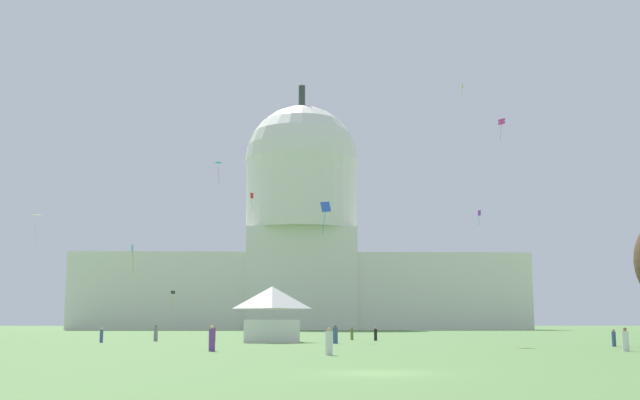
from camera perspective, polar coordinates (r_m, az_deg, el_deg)
The scene contains 22 objects.
ground_plane at distance 32.63m, azimuth 4.31°, elevation -12.40°, with size 800.00×800.00×0.00m, color #567F42.
capitol_building at distance 212.60m, azimuth -1.36°, elevation -2.90°, with size 119.20×30.80×67.04m.
event_tent at distance 81.31m, azimuth -3.50°, elevation -8.20°, with size 5.93×5.97×5.65m.
person_maroon_mid_center at distance 85.01m, azimuth -7.71°, elevation -9.61°, with size 0.50×0.50×1.66m.
person_grey_back_center at distance 87.52m, azimuth -11.81°, elevation -9.46°, with size 0.50×0.50×1.73m.
person_purple_edge_east at distance 56.81m, azimuth -7.83°, elevation -9.98°, with size 0.52×0.52×1.80m.
person_white_near_tree_west at distance 49.65m, azimuth 0.66°, elevation -10.29°, with size 0.47×0.47×1.71m.
person_olive_near_tree_east at distance 91.79m, azimuth 2.33°, elevation -9.65°, with size 0.43×0.43×1.52m.
person_denim_deep_crowd at distance 83.39m, azimuth -15.55°, elevation -9.45°, with size 0.37×0.37×1.47m.
person_white_back_left at distance 60.39m, azimuth 21.25°, elevation -9.47°, with size 0.59×0.59×1.67m.
person_black_lawn_far_right at distance 88.46m, azimuth 4.05°, elevation -9.68°, with size 0.47×0.47×1.51m.
person_denim_front_right at distance 76.37m, azimuth 1.12°, elevation -9.76°, with size 0.65×0.65×1.77m.
person_denim_front_center at distance 71.93m, azimuth 20.51°, elevation -9.36°, with size 0.47×0.47×1.48m.
kite_cyan_low at distance 108.11m, azimuth -13.43°, elevation -3.70°, with size 0.35×0.79×3.93m.
kite_turquoise_mid at distance 146.71m, azimuth -7.31°, elevation 2.50°, with size 1.35×1.08×4.10m.
kite_white_low at distance 107.10m, azimuth -19.80°, elevation -1.27°, with size 1.38×0.95×3.68m.
kite_black_low at distance 181.81m, azimuth -10.60°, elevation -6.62°, with size 0.93×0.92×4.06m.
kite_blue_low at distance 86.29m, azimuth 0.40°, elevation -0.66°, with size 1.22×0.59×3.59m.
kite_magenta_mid at distance 131.47m, azimuth 13.01°, elevation 5.53°, with size 1.09×1.05×3.46m.
kite_red_mid at distance 187.99m, azimuth -4.95°, elevation 0.20°, with size 0.80×0.48×4.35m.
kite_lime_high at distance 168.36m, azimuth 10.28°, elevation 8.03°, with size 0.50×0.72×2.70m.
kite_violet_mid at distance 183.74m, azimuth 11.46°, elevation -1.00°, with size 0.62×0.96×3.48m.
Camera 1 is at (-3.48, -32.38, 2.05)m, focal length 44.19 mm.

